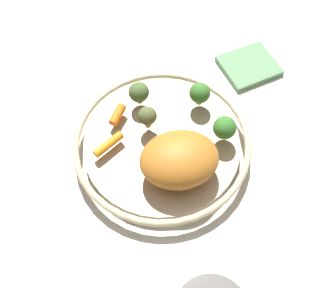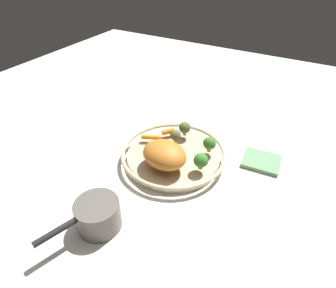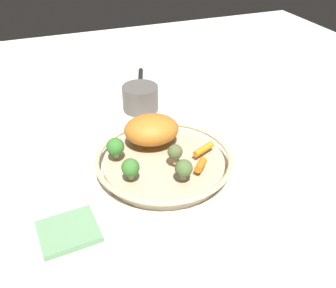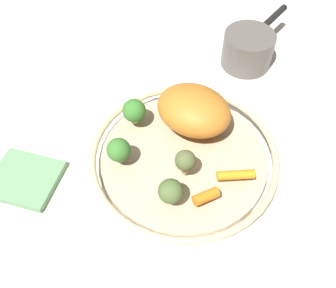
# 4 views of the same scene
# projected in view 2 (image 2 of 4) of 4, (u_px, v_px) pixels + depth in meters

# --- Properties ---
(ground_plane) EXTENTS (2.43, 2.43, 0.00)m
(ground_plane) POSITION_uv_depth(u_px,v_px,m) (173.00, 161.00, 0.98)
(ground_plane) COLOR silver
(serving_bowl) EXTENTS (0.35, 0.35, 0.04)m
(serving_bowl) POSITION_uv_depth(u_px,v_px,m) (173.00, 156.00, 0.97)
(serving_bowl) COLOR tan
(serving_bowl) RESTS_ON ground_plane
(roast_chicken_piece) EXTENTS (0.14, 0.16, 0.07)m
(roast_chicken_piece) POSITION_uv_depth(u_px,v_px,m) (164.00, 155.00, 0.88)
(roast_chicken_piece) COLOR #BD6E24
(roast_chicken_piece) RESTS_ON serving_bowl
(baby_carrot_left) EXTENTS (0.04, 0.07, 0.02)m
(baby_carrot_left) POSITION_uv_depth(u_px,v_px,m) (151.00, 137.00, 1.00)
(baby_carrot_left) COLOR orange
(baby_carrot_left) RESTS_ON serving_bowl
(baby_carrot_back) EXTENTS (0.05, 0.04, 0.02)m
(baby_carrot_back) POSITION_uv_depth(u_px,v_px,m) (168.00, 131.00, 1.03)
(baby_carrot_back) COLOR orange
(baby_carrot_back) RESTS_ON serving_bowl
(broccoli_floret_mid) EXTENTS (0.04, 0.04, 0.05)m
(broccoli_floret_mid) POSITION_uv_depth(u_px,v_px,m) (210.00, 143.00, 0.94)
(broccoli_floret_mid) COLOR #9BA566
(broccoli_floret_mid) RESTS_ON serving_bowl
(broccoli_floret_edge) EXTENTS (0.04, 0.04, 0.05)m
(broccoli_floret_edge) POSITION_uv_depth(u_px,v_px,m) (201.00, 160.00, 0.87)
(broccoli_floret_edge) COLOR #99A766
(broccoli_floret_edge) RESTS_ON serving_bowl
(broccoli_floret_large) EXTENTS (0.04, 0.04, 0.05)m
(broccoli_floret_large) POSITION_uv_depth(u_px,v_px,m) (185.00, 128.00, 1.01)
(broccoli_floret_large) COLOR tan
(broccoli_floret_large) RESTS_ON serving_bowl
(broccoli_floret_small) EXTENTS (0.04, 0.04, 0.05)m
(broccoli_floret_small) POSITION_uv_depth(u_px,v_px,m) (175.00, 136.00, 0.97)
(broccoli_floret_small) COLOR tan
(broccoli_floret_small) RESTS_ON serving_bowl
(saucepan) EXTENTS (0.22, 0.12, 0.08)m
(saucepan) POSITION_uv_depth(u_px,v_px,m) (97.00, 215.00, 0.74)
(saucepan) COLOR #56514C
(saucepan) RESTS_ON ground_plane
(dish_towel) EXTENTS (0.12, 0.13, 0.01)m
(dish_towel) POSITION_uv_depth(u_px,v_px,m) (262.00, 161.00, 0.97)
(dish_towel) COLOR #669366
(dish_towel) RESTS_ON ground_plane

